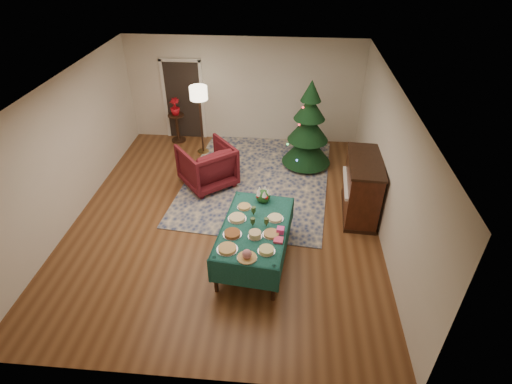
# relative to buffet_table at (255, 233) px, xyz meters

# --- Properties ---
(room_shell) EXTENTS (7.00, 7.00, 7.00)m
(room_shell) POSITION_rel_buffet_table_xyz_m (-0.69, 1.18, 0.76)
(room_shell) COLOR #593319
(room_shell) RESTS_ON ground
(doorway) EXTENTS (1.08, 0.04, 2.16)m
(doorway) POSITION_rel_buffet_table_xyz_m (-2.29, 4.67, 0.50)
(doorway) COLOR black
(doorway) RESTS_ON ground
(rug) EXTENTS (3.61, 4.50, 0.02)m
(rug) POSITION_rel_buffet_table_xyz_m (-0.18, 2.58, -0.58)
(rug) COLOR navy
(rug) RESTS_ON ground
(buffet_table) EXTENTS (1.31, 2.01, 0.74)m
(buffet_table) POSITION_rel_buffet_table_xyz_m (0.00, 0.00, 0.00)
(buffet_table) COLOR black
(buffet_table) RESTS_ON ground
(platter_0) EXTENTS (0.34, 0.34, 0.05)m
(platter_0) POSITION_rel_buffet_table_xyz_m (-0.38, -0.61, 0.17)
(platter_0) COLOR silver
(platter_0) RESTS_ON buffet_table
(platter_1) EXTENTS (0.31, 0.31, 0.16)m
(platter_1) POSITION_rel_buffet_table_xyz_m (-0.05, -0.77, 0.21)
(platter_1) COLOR silver
(platter_1) RESTS_ON buffet_table
(platter_2) EXTENTS (0.28, 0.28, 0.06)m
(platter_2) POSITION_rel_buffet_table_xyz_m (0.23, -0.60, 0.18)
(platter_2) COLOR silver
(platter_2) RESTS_ON buffet_table
(platter_3) EXTENTS (0.31, 0.31, 0.05)m
(platter_3) POSITION_rel_buffet_table_xyz_m (-0.35, -0.25, 0.17)
(platter_3) COLOR silver
(platter_3) RESTS_ON buffet_table
(platter_4) EXTENTS (0.23, 0.23, 0.10)m
(platter_4) POSITION_rel_buffet_table_xyz_m (0.03, -0.27, 0.20)
(platter_4) COLOR silver
(platter_4) RESTS_ON buffet_table
(platter_5) EXTENTS (0.29, 0.29, 0.04)m
(platter_5) POSITION_rel_buffet_table_xyz_m (0.29, -0.20, 0.17)
(platter_5) COLOR silver
(platter_5) RESTS_ON buffet_table
(platter_6) EXTENTS (0.32, 0.32, 0.05)m
(platter_6) POSITION_rel_buffet_table_xyz_m (-0.32, 0.16, 0.17)
(platter_6) COLOR silver
(platter_6) RESTS_ON buffet_table
(platter_7) EXTENTS (0.29, 0.29, 0.04)m
(platter_7) POSITION_rel_buffet_table_xyz_m (0.33, 0.22, 0.17)
(platter_7) COLOR silver
(platter_7) RESTS_ON buffet_table
(platter_8) EXTENTS (0.26, 0.26, 0.04)m
(platter_8) POSITION_rel_buffet_table_xyz_m (-0.23, 0.50, 0.17)
(platter_8) COLOR silver
(platter_8) RESTS_ON buffet_table
(goblet_0) EXTENTS (0.08, 0.08, 0.17)m
(goblet_0) POSITION_rel_buffet_table_xyz_m (-0.05, 0.30, 0.24)
(goblet_0) COLOR #2D471E
(goblet_0) RESTS_ON buffet_table
(goblet_1) EXTENTS (0.08, 0.08, 0.17)m
(goblet_1) POSITION_rel_buffet_table_xyz_m (0.19, 0.01, 0.24)
(goblet_1) COLOR #2D471E
(goblet_1) RESTS_ON buffet_table
(goblet_2) EXTENTS (0.08, 0.08, 0.17)m
(goblet_2) POSITION_rel_buffet_table_xyz_m (-0.04, -0.01, 0.24)
(goblet_2) COLOR #2D471E
(goblet_2) RESTS_ON buffet_table
(napkin_stack) EXTENTS (0.16, 0.16, 0.04)m
(napkin_stack) POSITION_rel_buffet_table_xyz_m (0.41, -0.34, 0.17)
(napkin_stack) COLOR #F4446F
(napkin_stack) RESTS_ON buffet_table
(gift_box) EXTENTS (0.13, 0.13, 0.10)m
(gift_box) POSITION_rel_buffet_table_xyz_m (0.43, -0.13, 0.20)
(gift_box) COLOR #FC46A4
(gift_box) RESTS_ON buffet_table
(centerpiece) EXTENTS (0.27, 0.27, 0.31)m
(centerpiece) POSITION_rel_buffet_table_xyz_m (0.09, 0.73, 0.28)
(centerpiece) COLOR #1E4C1E
(centerpiece) RESTS_ON buffet_table
(armchair) EXTENTS (1.43, 1.42, 1.08)m
(armchair) POSITION_rel_buffet_table_xyz_m (-1.27, 2.32, -0.06)
(armchair) COLOR #511117
(armchair) RESTS_ON ground
(floor_lamp) EXTENTS (0.42, 0.42, 1.75)m
(floor_lamp) POSITION_rel_buffet_table_xyz_m (-1.68, 3.80, 0.89)
(floor_lamp) COLOR #A57F3F
(floor_lamp) RESTS_ON ground
(side_table) EXTENTS (0.42, 0.42, 0.76)m
(side_table) POSITION_rel_buffet_table_xyz_m (-2.47, 4.38, -0.22)
(side_table) COLOR black
(side_table) RESTS_ON ground
(potted_plant) EXTENTS (0.25, 0.45, 0.25)m
(potted_plant) POSITION_rel_buffet_table_xyz_m (-2.47, 4.38, 0.29)
(potted_plant) COLOR #AF0C15
(potted_plant) RESTS_ON side_table
(christmas_tree) EXTENTS (1.31, 1.31, 2.13)m
(christmas_tree) POSITION_rel_buffet_table_xyz_m (0.95, 3.37, 0.36)
(christmas_tree) COLOR black
(christmas_tree) RESTS_ON ground
(piano) EXTENTS (0.76, 1.47, 1.23)m
(piano) POSITION_rel_buffet_table_xyz_m (1.99, 1.53, 0.01)
(piano) COLOR black
(piano) RESTS_ON ground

